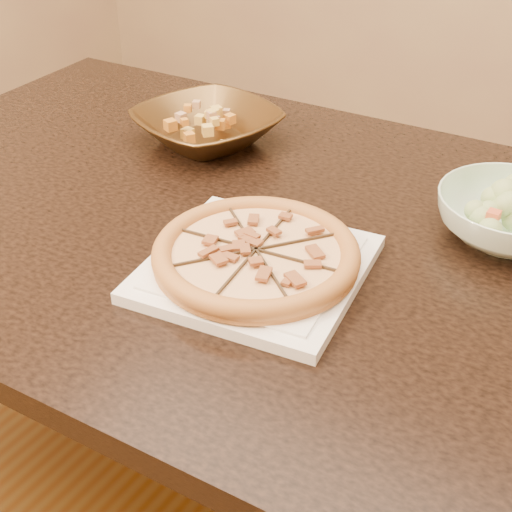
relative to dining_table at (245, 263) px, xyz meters
The scene contains 7 objects.
floor 0.69m from the dining_table, behind, with size 4.00×4.00×0.02m, color #4C3415.
dining_table is the anchor object (origin of this frame).
plate 0.20m from the dining_table, 50.26° to the right, with size 0.33×0.33×0.02m.
pizza 0.21m from the dining_table, 50.27° to the right, with size 0.29×0.29×0.03m.
bronze_bowl 0.31m from the dining_table, 138.17° to the left, with size 0.26×0.26×0.06m, color brown.
mixed_dish 0.33m from the dining_table, 138.46° to the left, with size 0.12×0.13×0.03m.
salad_bowl 0.43m from the dining_table, 23.57° to the left, with size 0.22×0.22×0.07m, color silver.
Camera 1 is at (0.73, -0.84, 1.33)m, focal length 50.00 mm.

